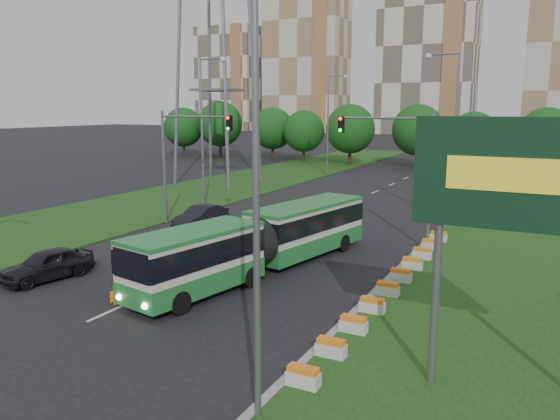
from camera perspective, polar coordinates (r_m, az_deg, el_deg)
The scene contains 19 objects.
ground at distance 26.40m, azimuth -3.58°, elevation -7.50°, with size 360.00×360.00×0.00m, color black.
grass_median at distance 30.64m, azimuth 26.47°, elevation -5.90°, with size 14.00×60.00×0.15m, color #193F12.
median_kerb at distance 31.38m, azimuth 13.68°, elevation -4.65°, with size 0.30×60.00×0.18m, color gray.
left_verge at distance 56.43m, azimuth -6.37°, elevation 2.31°, with size 12.00×110.00×0.10m, color #193F12.
lane_markings at distance 45.21m, azimuth 6.11°, elevation 0.16°, with size 0.20×100.00×0.01m, color silver, non-canonical shape.
flower_planters at distance 25.45m, azimuth 11.88°, elevation -7.35°, with size 1.10×20.30×0.60m, color silver, non-canonical shape.
billboard at distance 15.68m, azimuth 24.64°, elevation 2.11°, with size 6.00×0.37×8.00m.
traffic_mast_median at distance 32.68m, azimuth 12.75°, elevation 5.38°, with size 5.76×0.32×8.00m.
traffic_mast_left at distance 38.48m, azimuth -10.19°, elevation 6.24°, with size 5.76×0.32×8.00m.
street_lamps at distance 35.37m, azimuth 0.42°, elevation 7.09°, with size 36.00×60.00×12.00m, color slate, non-canonical shape.
tree_line at distance 76.67m, azimuth 25.15°, elevation 6.93°, with size 120.00×8.00×9.00m, color #124613, non-canonical shape.
apartment_tower_west at distance 189.03m, azimuth 2.80°, elevation 15.50°, with size 26.00×15.00×48.00m, color beige.
apartment_tower_cwest at distance 176.55m, azimuth 15.22°, elevation 16.14°, with size 28.00×15.00×52.00m, color beige.
midrise_west at distance 202.86m, azimuth -5.17°, elevation 13.45°, with size 22.00×14.00×36.00m, color beige.
articulated_bus at distance 27.54m, azimuth -2.13°, elevation -3.25°, with size 2.47×15.86×2.61m.
car_left_near at distance 28.78m, azimuth -23.15°, elevation -5.25°, with size 1.78×4.43×1.51m, color black.
car_left_far at distance 38.33m, azimuth -8.25°, elevation -0.66°, with size 1.59×4.56×1.50m, color black.
pedestrian at distance 25.38m, azimuth -16.74°, elevation -6.71°, with size 0.61×0.40×1.68m, color gray.
shopping_trolley at distance 24.53m, azimuth -16.89°, elevation -8.76°, with size 0.30×0.32×0.52m.
Camera 1 is at (12.87, -21.53, 8.25)m, focal length 35.00 mm.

